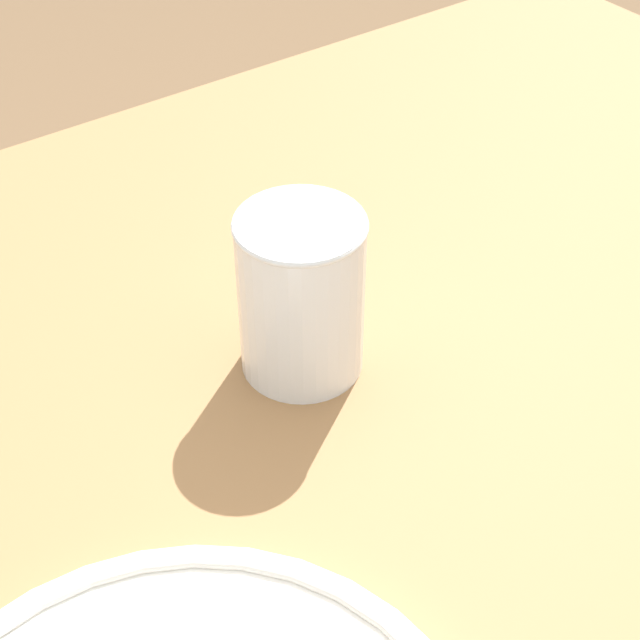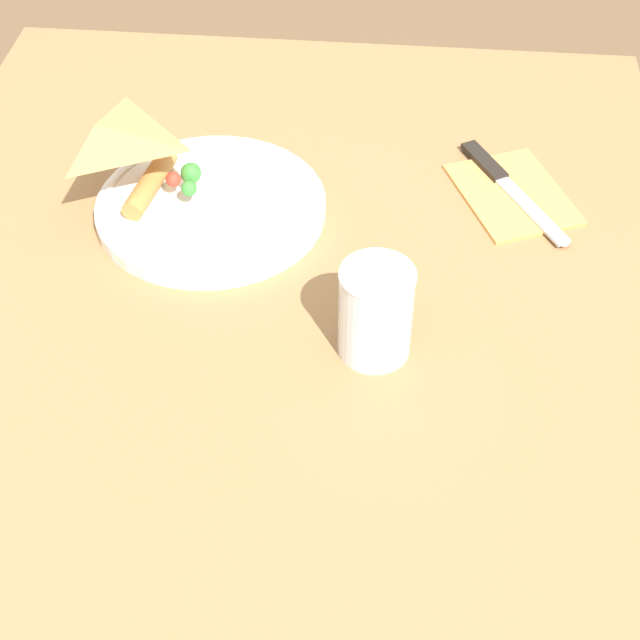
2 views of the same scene
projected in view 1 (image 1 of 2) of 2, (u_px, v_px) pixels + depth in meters
The scene contains 2 objects.
dining_table at pixel (373, 599), 0.57m from camera, with size 1.15×0.88×0.73m.
milk_glass at pixel (301, 302), 0.55m from camera, with size 0.07×0.07×0.10m.
Camera 1 is at (-0.21, -0.25, 1.13)m, focal length 55.00 mm.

